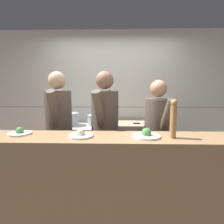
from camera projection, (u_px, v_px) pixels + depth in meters
ground_plane at (110, 216)px, 2.07m from camera, size 14.00×14.00×0.00m
wall_back_tiled at (113, 99)px, 3.43m from camera, size 8.00×0.06×2.60m
oven_range at (85, 148)px, 3.16m from camera, size 0.95×0.71×0.86m
prep_counter at (140, 148)px, 3.13m from camera, size 0.91×0.65×0.92m
pass_counter at (109, 187)px, 1.76m from camera, size 2.54×0.45×1.05m
stock_pot at (69, 119)px, 3.07m from camera, size 0.34×0.34×0.22m
sauce_pot at (95, 120)px, 3.08m from camera, size 0.26×0.26×0.18m
chefs_knife at (142, 124)px, 2.94m from camera, size 0.36×0.04×0.02m
plated_dish_main at (20, 133)px, 1.76m from camera, size 0.22×0.22×0.08m
plated_dish_appetiser at (81, 135)px, 1.68m from camera, size 0.24×0.24×0.08m
plated_dish_dessert at (146, 135)px, 1.67m from camera, size 0.26×0.26×0.09m
pepper_mill at (173, 118)px, 1.61m from camera, size 0.06×0.06×0.36m
chef_head_cook at (59, 129)px, 2.37m from camera, size 0.38×0.76×1.73m
chef_sous at (105, 130)px, 2.30m from camera, size 0.42×0.75×1.73m
chef_line at (157, 136)px, 2.27m from camera, size 0.41×0.70×1.61m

